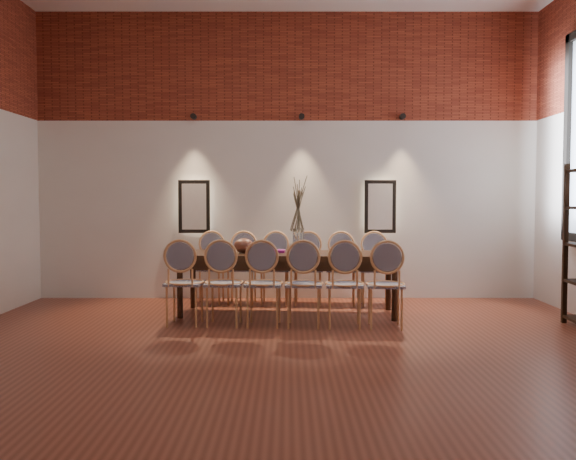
{
  "coord_description": "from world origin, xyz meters",
  "views": [
    {
      "loc": [
        0.0,
        -5.09,
        1.41
      ],
      "look_at": [
        0.01,
        1.91,
        1.05
      ],
      "focal_mm": 38.0,
      "sensor_mm": 36.0,
      "label": 1
    }
  ],
  "objects_px": {
    "dining_table": "(288,283)",
    "chair_near_c": "(264,284)",
    "chair_far_d": "(308,269)",
    "chair_near_f": "(385,285)",
    "book": "(274,251)",
    "chair_far_a": "(209,268)",
    "chair_far_f": "(375,270)",
    "chair_far_c": "(275,269)",
    "chair_far_b": "(242,269)",
    "chair_near_d": "(304,284)",
    "chair_far_e": "(341,269)",
    "bowl": "(244,246)",
    "chair_near_b": "(224,283)",
    "chair_near_a": "(185,283)",
    "vase": "(298,241)",
    "chair_near_e": "(344,284)"
  },
  "relations": [
    {
      "from": "chair_far_e",
      "to": "chair_far_f",
      "type": "bearing_deg",
      "value": 180.0
    },
    {
      "from": "dining_table",
      "to": "bowl",
      "type": "bearing_deg",
      "value": -174.67
    },
    {
      "from": "chair_far_c",
      "to": "chair_far_f",
      "type": "distance_m",
      "value": 1.33
    },
    {
      "from": "chair_near_e",
      "to": "chair_far_b",
      "type": "height_order",
      "value": "same"
    },
    {
      "from": "chair_far_a",
      "to": "chair_far_d",
      "type": "relative_size",
      "value": 1.0
    },
    {
      "from": "chair_far_f",
      "to": "book",
      "type": "distance_m",
      "value": 1.47
    },
    {
      "from": "chair_near_c",
      "to": "chair_far_d",
      "type": "distance_m",
      "value": 1.49
    },
    {
      "from": "chair_near_d",
      "to": "vase",
      "type": "relative_size",
      "value": 3.13
    },
    {
      "from": "chair_near_d",
      "to": "chair_far_a",
      "type": "bearing_deg",
      "value": 133.27
    },
    {
      "from": "chair_far_a",
      "to": "bowl",
      "type": "relative_size",
      "value": 3.92
    },
    {
      "from": "chair_far_a",
      "to": "chair_far_f",
      "type": "height_order",
      "value": "same"
    },
    {
      "from": "chair_far_b",
      "to": "dining_table",
      "type": "bearing_deg",
      "value": 133.27
    },
    {
      "from": "chair_near_d",
      "to": "bowl",
      "type": "height_order",
      "value": "chair_near_d"
    },
    {
      "from": "chair_near_c",
      "to": "bowl",
      "type": "height_order",
      "value": "chair_near_c"
    },
    {
      "from": "chair_near_a",
      "to": "chair_far_c",
      "type": "xyz_separation_m",
      "value": [
        0.98,
        1.36,
        0.0
      ]
    },
    {
      "from": "bowl",
      "to": "chair_far_c",
      "type": "bearing_deg",
      "value": 63.81
    },
    {
      "from": "chair_near_b",
      "to": "chair_far_e",
      "type": "relative_size",
      "value": 1.0
    },
    {
      "from": "chair_near_d",
      "to": "bowl",
      "type": "xyz_separation_m",
      "value": [
        -0.71,
        0.71,
        0.37
      ]
    },
    {
      "from": "chair_near_e",
      "to": "chair_far_d",
      "type": "xyz_separation_m",
      "value": [
        -0.35,
        1.44,
        0.0
      ]
    },
    {
      "from": "chair_near_b",
      "to": "chair_near_e",
      "type": "bearing_deg",
      "value": 0.0
    },
    {
      "from": "chair_near_d",
      "to": "chair_far_e",
      "type": "bearing_deg",
      "value": 72.58
    },
    {
      "from": "chair_far_d",
      "to": "chair_far_a",
      "type": "bearing_deg",
      "value": 0.0
    },
    {
      "from": "chair_near_c",
      "to": "chair_far_d",
      "type": "bearing_deg",
      "value": 72.58
    },
    {
      "from": "chair_near_b",
      "to": "vase",
      "type": "xyz_separation_m",
      "value": [
        0.84,
        0.66,
        0.43
      ]
    },
    {
      "from": "dining_table",
      "to": "bowl",
      "type": "xyz_separation_m",
      "value": [
        -0.54,
        -0.01,
        0.46
      ]
    },
    {
      "from": "chair_far_d",
      "to": "vase",
      "type": "height_order",
      "value": "vase"
    },
    {
      "from": "chair_near_e",
      "to": "chair_far_a",
      "type": "height_order",
      "value": "same"
    },
    {
      "from": "chair_near_a",
      "to": "chair_far_b",
      "type": "relative_size",
      "value": 1.0
    },
    {
      "from": "chair_far_c",
      "to": "chair_far_d",
      "type": "bearing_deg",
      "value": 180.0
    },
    {
      "from": "chair_near_b",
      "to": "chair_far_f",
      "type": "relative_size",
      "value": 1.0
    },
    {
      "from": "dining_table",
      "to": "chair_far_e",
      "type": "height_order",
      "value": "chair_far_e"
    },
    {
      "from": "chair_near_f",
      "to": "chair_far_f",
      "type": "bearing_deg",
      "value": 90.0
    },
    {
      "from": "dining_table",
      "to": "chair_far_f",
      "type": "bearing_deg",
      "value": 32.51
    },
    {
      "from": "chair_near_b",
      "to": "bowl",
      "type": "bearing_deg",
      "value": 78.74
    },
    {
      "from": "chair_far_d",
      "to": "chair_far_f",
      "type": "xyz_separation_m",
      "value": [
        0.89,
        -0.06,
        0.0
      ]
    },
    {
      "from": "chair_near_c",
      "to": "chair_far_c",
      "type": "xyz_separation_m",
      "value": [
        0.09,
        1.42,
        0.0
      ]
    },
    {
      "from": "chair_near_a",
      "to": "chair_near_e",
      "type": "relative_size",
      "value": 1.0
    },
    {
      "from": "chair_far_a",
      "to": "book",
      "type": "xyz_separation_m",
      "value": [
        0.89,
        -0.7,
        0.3
      ]
    },
    {
      "from": "dining_table",
      "to": "chair_near_b",
      "type": "relative_size",
      "value": 2.84
    },
    {
      "from": "chair_near_f",
      "to": "book",
      "type": "relative_size",
      "value": 3.62
    },
    {
      "from": "dining_table",
      "to": "chair_near_c",
      "type": "bearing_deg",
      "value": -107.42
    },
    {
      "from": "chair_near_c",
      "to": "chair_near_f",
      "type": "distance_m",
      "value": 1.33
    },
    {
      "from": "bowl",
      "to": "chair_far_a",
      "type": "bearing_deg",
      "value": 123.47
    },
    {
      "from": "chair_near_b",
      "to": "chair_far_a",
      "type": "height_order",
      "value": "same"
    },
    {
      "from": "chair_near_d",
      "to": "chair_far_d",
      "type": "height_order",
      "value": "same"
    },
    {
      "from": "chair_far_a",
      "to": "chair_near_f",
      "type": "bearing_deg",
      "value": 147.49
    },
    {
      "from": "dining_table",
      "to": "book",
      "type": "relative_size",
      "value": 10.27
    },
    {
      "from": "chair_far_a",
      "to": "bowl",
      "type": "distance_m",
      "value": 1.02
    },
    {
      "from": "dining_table",
      "to": "chair_far_d",
      "type": "bearing_deg",
      "value": 72.58
    },
    {
      "from": "dining_table",
      "to": "chair_far_b",
      "type": "distance_m",
      "value": 0.98
    }
  ]
}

